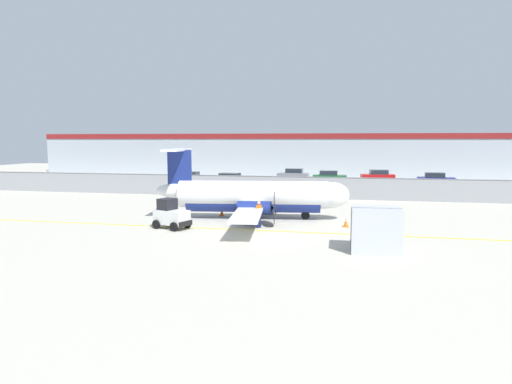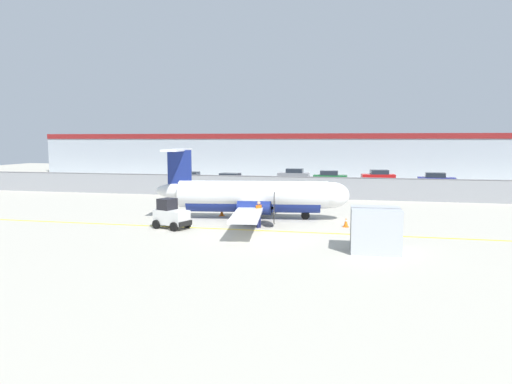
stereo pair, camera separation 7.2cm
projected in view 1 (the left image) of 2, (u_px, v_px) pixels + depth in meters
ground_plane at (260, 230)px, 28.09m from camera, size 140.00×140.00×0.01m
perimeter_fence at (293, 187)px, 43.52m from camera, size 98.00×0.10×2.10m
parking_lot_strip at (305, 186)px, 54.82m from camera, size 98.00×17.00×0.12m
background_building at (317, 154)px, 72.43m from camera, size 91.00×8.10×6.50m
commuter_airplane at (256, 196)px, 32.02m from camera, size 13.72×16.07×4.92m
baggage_tug at (171, 215)px, 28.67m from camera, size 2.57×2.03×1.88m
ground_crew_worker at (259, 213)px, 28.86m from camera, size 0.46×0.53×1.70m
cargo_container at (376, 230)px, 22.71m from camera, size 2.45×2.06×2.20m
traffic_cone_near_left at (346, 222)px, 29.19m from camera, size 0.36×0.36×0.64m
traffic_cone_near_right at (222, 212)px, 33.42m from camera, size 0.36×0.36×0.64m
parked_car_0 at (188, 178)px, 55.57m from camera, size 4.24×2.07×1.58m
parked_car_1 at (229, 180)px, 53.14m from camera, size 4.36×2.35×1.58m
parked_car_2 at (293, 175)px, 61.34m from camera, size 4.25×2.10×1.58m
parked_car_3 at (329, 177)px, 57.41m from camera, size 4.25×2.10×1.58m
parked_car_4 at (378, 176)px, 58.84m from camera, size 4.36×2.37×1.58m
parked_car_5 at (436, 179)px, 53.92m from camera, size 4.33×2.28×1.58m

